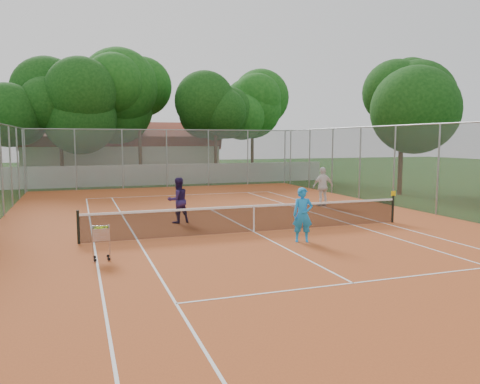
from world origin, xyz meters
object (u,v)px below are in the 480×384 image
object	(u,v)px
tennis_net	(254,218)
clubhouse	(122,152)
player_near	(303,215)
player_far_right	(323,186)
player_far_left	(178,200)
ball_hopper	(101,242)

from	to	relation	value
tennis_net	clubhouse	xyz separation A→B (m)	(-2.00, 29.00, 1.69)
player_near	player_far_right	size ratio (longest dim) A/B	0.91
tennis_net	clubhouse	bearing A→B (deg)	93.95
tennis_net	player_far_right	xyz separation A→B (m)	(5.62, 5.07, 0.48)
player_near	player_far_left	distance (m)	5.68
tennis_net	clubhouse	size ratio (longest dim) A/B	0.72
clubhouse	ball_hopper	distance (m)	31.54
player_near	player_far_right	world-z (taller)	player_far_right
player_near	ball_hopper	size ratio (longest dim) A/B	1.77
clubhouse	player_far_right	xyz separation A→B (m)	(7.62, -23.93, -1.21)
tennis_net	player_near	world-z (taller)	player_near
ball_hopper	clubhouse	bearing A→B (deg)	59.32
player_near	player_far_right	xyz separation A→B (m)	(4.71, 7.11, 0.09)
tennis_net	ball_hopper	size ratio (longest dim) A/B	11.90
tennis_net	player_far_right	bearing A→B (deg)	42.07
player_near	tennis_net	bearing A→B (deg)	133.86
tennis_net	clubhouse	world-z (taller)	clubhouse
tennis_net	player_far_right	size ratio (longest dim) A/B	6.10
player_near	ball_hopper	world-z (taller)	player_near
ball_hopper	tennis_net	bearing A→B (deg)	-1.18
player_far_left	player_far_right	bearing A→B (deg)	-178.19
player_far_right	ball_hopper	size ratio (longest dim) A/B	1.95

